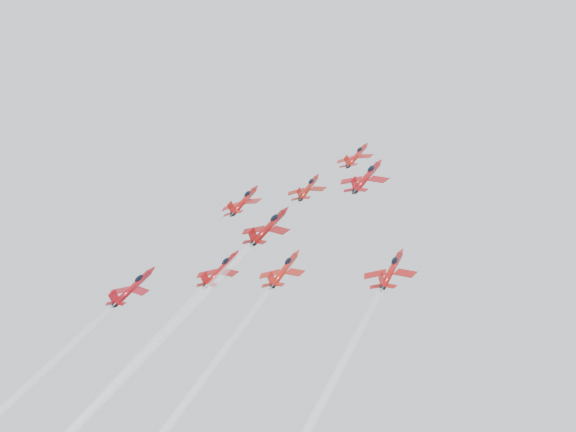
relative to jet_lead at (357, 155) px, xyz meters
The scene contains 5 objects.
jet_lead is the anchor object (origin of this frame).
jet_row2_left 25.40m from the jet_lead, 149.62° to the right, with size 9.90×12.11×9.44m.
jet_row2_center 13.73m from the jet_lead, 118.03° to the right, with size 8.58×10.50×8.19m.
jet_row2_right 13.32m from the jet_lead, 49.57° to the right, with size 10.31×12.61×9.84m.
jet_center 78.87m from the jet_lead, 95.77° to the right, with size 10.49×91.42×70.72m.
Camera 1 is at (87.54, -118.98, 148.05)m, focal length 50.00 mm.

